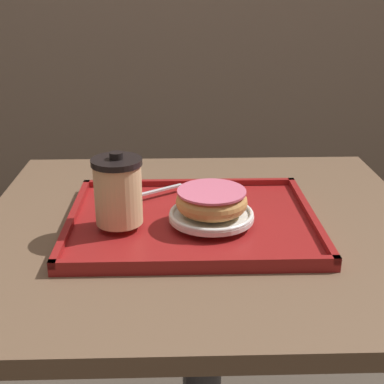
% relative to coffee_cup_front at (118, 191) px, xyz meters
% --- Properties ---
extents(cafe_table, '(0.81, 0.75, 0.76)m').
position_rel_coffee_cup_front_xyz_m(cafe_table, '(0.15, 0.05, -0.27)').
color(cafe_table, brown).
rests_on(cafe_table, ground_plane).
extents(serving_tray, '(0.44, 0.35, 0.02)m').
position_rel_coffee_cup_front_xyz_m(serving_tray, '(0.13, 0.03, -0.07)').
color(serving_tray, maroon).
rests_on(serving_tray, cafe_table).
extents(coffee_cup_front, '(0.09, 0.09, 0.12)m').
position_rel_coffee_cup_front_xyz_m(coffee_cup_front, '(0.00, 0.00, 0.00)').
color(coffee_cup_front, '#E0B784').
rests_on(coffee_cup_front, serving_tray).
extents(plate_with_chocolate_donut, '(0.15, 0.15, 0.01)m').
position_rel_coffee_cup_front_xyz_m(plate_with_chocolate_donut, '(0.16, 0.01, -0.05)').
color(plate_with_chocolate_donut, white).
rests_on(plate_with_chocolate_donut, serving_tray).
extents(donut_chocolate_glazed, '(0.12, 0.12, 0.04)m').
position_rel_coffee_cup_front_xyz_m(donut_chocolate_glazed, '(0.16, 0.01, -0.02)').
color(donut_chocolate_glazed, tan).
rests_on(donut_chocolate_glazed, plate_with_chocolate_donut).
extents(spoon, '(0.12, 0.08, 0.01)m').
position_rel_coffee_cup_front_xyz_m(spoon, '(0.03, 0.12, -0.05)').
color(spoon, silver).
rests_on(spoon, serving_tray).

